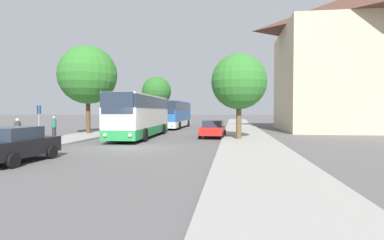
{
  "coord_description": "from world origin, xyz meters",
  "views": [
    {
      "loc": [
        5.78,
        -17.91,
        2.27
      ],
      "look_at": [
        1.26,
        15.79,
        1.23
      ],
      "focal_mm": 28.0,
      "sensor_mm": 36.0,
      "label": 1
    }
  ],
  "objects_px": {
    "pedestrian_waiting_far": "(54,127)",
    "tree_left_far": "(88,75)",
    "bus_front": "(141,115)",
    "pedestrian_waiting_near": "(18,132)",
    "tree_left_near": "(157,91)",
    "parked_car_left_curb": "(15,144)",
    "bus_middle": "(175,114)",
    "bus_stop_sign": "(39,119)",
    "tree_right_near": "(239,82)",
    "parked_car_right_near": "(213,129)"
  },
  "relations": [
    {
      "from": "pedestrian_waiting_far",
      "to": "tree_left_far",
      "type": "distance_m",
      "value": 6.7
    },
    {
      "from": "tree_left_far",
      "to": "bus_front",
      "type": "bearing_deg",
      "value": -20.59
    },
    {
      "from": "pedestrian_waiting_near",
      "to": "tree_left_near",
      "type": "distance_m",
      "value": 32.43
    },
    {
      "from": "parked_car_left_curb",
      "to": "tree_left_near",
      "type": "distance_m",
      "value": 36.95
    },
    {
      "from": "bus_front",
      "to": "pedestrian_waiting_near",
      "type": "relative_size",
      "value": 7.18
    },
    {
      "from": "parked_car_left_curb",
      "to": "pedestrian_waiting_far",
      "type": "xyz_separation_m",
      "value": [
        -4.68,
        10.3,
        0.19
      ]
    },
    {
      "from": "parked_car_left_curb",
      "to": "tree_left_near",
      "type": "height_order",
      "value": "tree_left_near"
    },
    {
      "from": "pedestrian_waiting_far",
      "to": "tree_left_far",
      "type": "xyz_separation_m",
      "value": [
        0.49,
        4.78,
        4.67
      ]
    },
    {
      "from": "pedestrian_waiting_near",
      "to": "bus_middle",
      "type": "bearing_deg",
      "value": -32.62
    },
    {
      "from": "tree_left_near",
      "to": "tree_left_far",
      "type": "bearing_deg",
      "value": -93.23
    },
    {
      "from": "bus_middle",
      "to": "parked_car_left_curb",
      "type": "distance_m",
      "value": 27.24
    },
    {
      "from": "bus_middle",
      "to": "tree_left_near",
      "type": "height_order",
      "value": "tree_left_near"
    },
    {
      "from": "pedestrian_waiting_near",
      "to": "tree_left_near",
      "type": "relative_size",
      "value": 0.22
    },
    {
      "from": "bus_front",
      "to": "bus_stop_sign",
      "type": "relative_size",
      "value": 4.73
    },
    {
      "from": "parked_car_left_curb",
      "to": "tree_left_near",
      "type": "xyz_separation_m",
      "value": [
        -2.98,
        36.53,
        4.7
      ]
    },
    {
      "from": "bus_middle",
      "to": "tree_right_near",
      "type": "height_order",
      "value": "tree_right_near"
    },
    {
      "from": "pedestrian_waiting_far",
      "to": "tree_right_near",
      "type": "bearing_deg",
      "value": -12.01
    },
    {
      "from": "pedestrian_waiting_near",
      "to": "bus_front",
      "type": "bearing_deg",
      "value": -50.58
    },
    {
      "from": "tree_right_near",
      "to": "pedestrian_waiting_near",
      "type": "bearing_deg",
      "value": -153.3
    },
    {
      "from": "parked_car_left_curb",
      "to": "parked_car_right_near",
      "type": "xyz_separation_m",
      "value": [
        7.83,
        13.39,
        -0.05
      ]
    },
    {
      "from": "parked_car_right_near",
      "to": "pedestrian_waiting_far",
      "type": "bearing_deg",
      "value": 15.87
    },
    {
      "from": "parked_car_left_curb",
      "to": "bus_stop_sign",
      "type": "relative_size",
      "value": 1.57
    },
    {
      "from": "parked_car_right_near",
      "to": "tree_left_far",
      "type": "relative_size",
      "value": 0.51
    },
    {
      "from": "bus_front",
      "to": "parked_car_left_curb",
      "type": "bearing_deg",
      "value": -99.76
    },
    {
      "from": "parked_car_right_near",
      "to": "tree_right_near",
      "type": "bearing_deg",
      "value": 134.28
    },
    {
      "from": "bus_middle",
      "to": "pedestrian_waiting_near",
      "type": "distance_m",
      "value": 23.34
    },
    {
      "from": "parked_car_right_near",
      "to": "tree_left_near",
      "type": "distance_m",
      "value": 25.98
    },
    {
      "from": "bus_stop_sign",
      "to": "pedestrian_waiting_far",
      "type": "relative_size",
      "value": 1.52
    },
    {
      "from": "pedestrian_waiting_near",
      "to": "tree_left_far",
      "type": "relative_size",
      "value": 0.2
    },
    {
      "from": "parked_car_right_near",
      "to": "bus_stop_sign",
      "type": "bearing_deg",
      "value": 29.89
    },
    {
      "from": "bus_middle",
      "to": "tree_left_near",
      "type": "distance_m",
      "value": 11.17
    },
    {
      "from": "pedestrian_waiting_far",
      "to": "tree_left_far",
      "type": "bearing_deg",
      "value": 69.15
    },
    {
      "from": "bus_stop_sign",
      "to": "tree_left_near",
      "type": "bearing_deg",
      "value": 88.33
    },
    {
      "from": "bus_middle",
      "to": "bus_stop_sign",
      "type": "xyz_separation_m",
      "value": [
        -5.71,
        -19.94,
        -0.11
      ]
    },
    {
      "from": "bus_middle",
      "to": "pedestrian_waiting_far",
      "type": "xyz_separation_m",
      "value": [
        -6.56,
        -16.86,
        -0.85
      ]
    },
    {
      "from": "bus_middle",
      "to": "tree_left_near",
      "type": "relative_size",
      "value": 1.55
    },
    {
      "from": "pedestrian_waiting_near",
      "to": "tree_left_far",
      "type": "bearing_deg",
      "value": -14.98
    },
    {
      "from": "parked_car_right_near",
      "to": "pedestrian_waiting_near",
      "type": "xyz_separation_m",
      "value": [
        -11.11,
        -8.98,
        0.24
      ]
    },
    {
      "from": "pedestrian_waiting_near",
      "to": "parked_car_left_curb",
      "type": "bearing_deg",
      "value": -163.16
    },
    {
      "from": "bus_stop_sign",
      "to": "tree_right_near",
      "type": "distance_m",
      "value": 14.57
    },
    {
      "from": "tree_left_far",
      "to": "bus_stop_sign",
      "type": "bearing_deg",
      "value": -87.4
    },
    {
      "from": "pedestrian_waiting_far",
      "to": "tree_left_near",
      "type": "relative_size",
      "value": 0.22
    },
    {
      "from": "parked_car_left_curb",
      "to": "tree_left_far",
      "type": "distance_m",
      "value": 16.39
    },
    {
      "from": "pedestrian_waiting_near",
      "to": "tree_right_near",
      "type": "distance_m",
      "value": 15.21
    },
    {
      "from": "bus_front",
      "to": "pedestrian_waiting_far",
      "type": "relative_size",
      "value": 7.17
    },
    {
      "from": "parked_car_right_near",
      "to": "tree_right_near",
      "type": "distance_m",
      "value": 4.87
    },
    {
      "from": "parked_car_left_curb",
      "to": "bus_stop_sign",
      "type": "distance_m",
      "value": 8.22
    },
    {
      "from": "pedestrian_waiting_far",
      "to": "tree_left_far",
      "type": "relative_size",
      "value": 0.2
    },
    {
      "from": "parked_car_right_near",
      "to": "pedestrian_waiting_near",
      "type": "relative_size",
      "value": 2.53
    },
    {
      "from": "parked_car_right_near",
      "to": "tree_left_near",
      "type": "relative_size",
      "value": 0.55
    }
  ]
}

